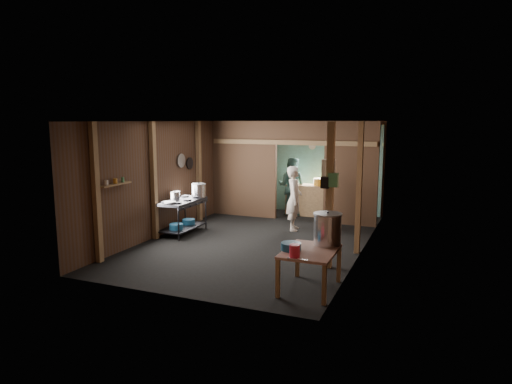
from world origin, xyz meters
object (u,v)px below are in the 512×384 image
at_px(stock_pot, 327,230).
at_px(pink_bucket, 295,251).
at_px(prep_table, 310,270).
at_px(gas_range, 182,217).
at_px(yellow_tub, 320,182).
at_px(cook, 294,198).
at_px(stove_pot_large, 199,191).

bearing_deg(stock_pot, pink_bucket, -109.03).
relative_size(prep_table, pink_bucket, 5.77).
relative_size(gas_range, yellow_tub, 3.74).
xyz_separation_m(yellow_tub, cook, (-0.17, -1.81, -0.18)).
distance_m(stock_pot, pink_bucket, 0.90).
relative_size(prep_table, stove_pot_large, 3.13).
bearing_deg(stove_pot_large, cook, 20.27).
bearing_deg(cook, stove_pot_large, 95.72).
bearing_deg(stove_pot_large, prep_table, -38.47).
height_order(prep_table, yellow_tub, yellow_tub).
xyz_separation_m(gas_range, prep_table, (3.71, -2.30, -0.08)).
bearing_deg(cook, stock_pot, -168.52).
bearing_deg(gas_range, stove_pot_large, 71.79).
xyz_separation_m(stove_pot_large, yellow_tub, (2.32, 2.60, 0.00)).
height_order(yellow_tub, cook, cook).
height_order(prep_table, stove_pot_large, stove_pot_large).
xyz_separation_m(gas_range, stock_pot, (3.88, -1.88, 0.49)).
height_order(pink_bucket, yellow_tub, yellow_tub).
height_order(stock_pot, cook, cook).
relative_size(gas_range, prep_table, 1.25).
bearing_deg(gas_range, prep_table, -31.76).
distance_m(stove_pot_large, stock_pot, 4.41).
distance_m(pink_bucket, cook, 4.22).
relative_size(yellow_tub, cook, 0.23).
height_order(stove_pot_large, stock_pot, stock_pot).
bearing_deg(pink_bucket, cook, 107.50).
xyz_separation_m(prep_table, cook, (-1.39, 3.61, 0.46)).
relative_size(gas_range, stove_pot_large, 3.93).
bearing_deg(stock_pot, gas_range, 154.15).
distance_m(gas_range, stock_pot, 4.34).
relative_size(prep_table, yellow_tub, 2.99).
height_order(gas_range, cook, cook).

